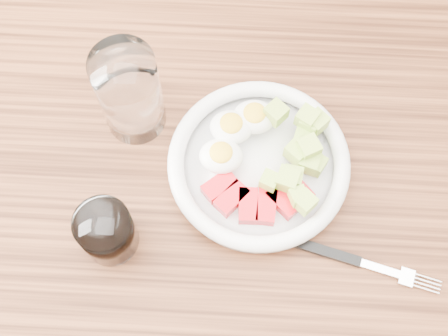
# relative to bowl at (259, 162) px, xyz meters

# --- Properties ---
(ground) EXTENTS (4.00, 4.00, 0.00)m
(ground) POSITION_rel_bowl_xyz_m (-0.04, -0.02, -0.79)
(ground) COLOR brown
(ground) RESTS_ON ground
(dining_table) EXTENTS (1.50, 0.90, 0.77)m
(dining_table) POSITION_rel_bowl_xyz_m (-0.04, -0.02, -0.12)
(dining_table) COLOR brown
(dining_table) RESTS_ON ground
(bowl) EXTENTS (0.25, 0.25, 0.06)m
(bowl) POSITION_rel_bowl_xyz_m (0.00, 0.00, 0.00)
(bowl) COLOR white
(bowl) RESTS_ON dining_table
(fork) EXTENTS (0.20, 0.07, 0.01)m
(fork) POSITION_rel_bowl_xyz_m (0.12, -0.12, -0.02)
(fork) COLOR black
(fork) RESTS_ON dining_table
(water_glass) EXTENTS (0.08, 0.08, 0.15)m
(water_glass) POSITION_rel_bowl_xyz_m (-0.18, 0.07, 0.05)
(water_glass) COLOR white
(water_glass) RESTS_ON dining_table
(coffee_glass) EXTENTS (0.07, 0.07, 0.08)m
(coffee_glass) POSITION_rel_bowl_xyz_m (-0.19, -0.11, 0.02)
(coffee_glass) COLOR white
(coffee_glass) RESTS_ON dining_table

